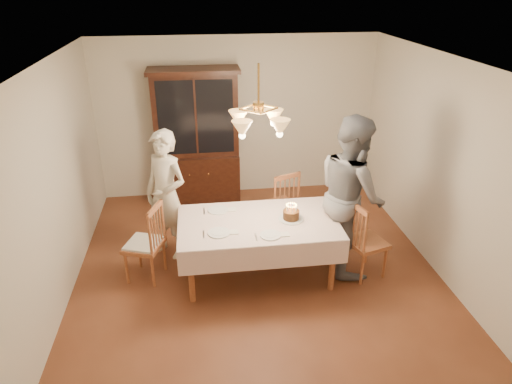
{
  "coord_description": "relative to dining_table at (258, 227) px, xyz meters",
  "views": [
    {
      "loc": [
        -0.66,
        -4.7,
        3.42
      ],
      "look_at": [
        0.0,
        0.2,
        1.05
      ],
      "focal_mm": 32.0,
      "sensor_mm": 36.0,
      "label": 1
    }
  ],
  "objects": [
    {
      "name": "chair_left_end",
      "position": [
        -1.37,
        0.13,
        -0.23
      ],
      "size": [
        0.54,
        0.56,
        1.0
      ],
      "color": "brown",
      "rests_on": "ground"
    },
    {
      "name": "chair_right_end",
      "position": [
        1.31,
        -0.16,
        -0.24
      ],
      "size": [
        0.53,
        0.54,
        1.0
      ],
      "color": "brown",
      "rests_on": "ground"
    },
    {
      "name": "place_setting_near_left",
      "position": [
        -0.47,
        -0.22,
        0.08
      ],
      "size": [
        0.4,
        0.25,
        0.02
      ],
      "color": "white",
      "rests_on": "dining_table"
    },
    {
      "name": "chandelier",
      "position": [
        -0.0,
        -0.0,
        1.29
      ],
      "size": [
        0.62,
        0.62,
        0.73
      ],
      "color": "#BF8C3F",
      "rests_on": "ground"
    },
    {
      "name": "birthday_cake",
      "position": [
        0.4,
        -0.01,
        0.13
      ],
      "size": [
        0.3,
        0.3,
        0.2
      ],
      "color": "white",
      "rests_on": "dining_table"
    },
    {
      "name": "place_setting_far_left",
      "position": [
        -0.45,
        0.33,
        0.08
      ],
      "size": [
        0.4,
        0.25,
        0.02
      ],
      "color": "white",
      "rests_on": "dining_table"
    },
    {
      "name": "elderly_woman",
      "position": [
        -1.1,
        0.65,
        0.18
      ],
      "size": [
        0.75,
        0.71,
        1.72
      ],
      "primitive_type": "imported",
      "rotation": [
        0.0,
        0.0,
        -0.68
      ],
      "color": "beige",
      "rests_on": "ground"
    },
    {
      "name": "ground",
      "position": [
        0.0,
        0.0,
        -0.68
      ],
      "size": [
        5.0,
        5.0,
        0.0
      ],
      "primitive_type": "plane",
      "color": "#5D2D1A",
      "rests_on": "ground"
    },
    {
      "name": "room_shell",
      "position": [
        0.0,
        0.0,
        0.9
      ],
      "size": [
        5.0,
        5.0,
        5.0
      ],
      "color": "white",
      "rests_on": "ground"
    },
    {
      "name": "place_setting_near_right",
      "position": [
        0.11,
        -0.35,
        0.08
      ],
      "size": [
        0.39,
        0.24,
        0.02
      ],
      "color": "white",
      "rests_on": "dining_table"
    },
    {
      "name": "dining_table",
      "position": [
        0.0,
        0.0,
        0.0
      ],
      "size": [
        1.9,
        1.1,
        0.76
      ],
      "color": "brown",
      "rests_on": "ground"
    },
    {
      "name": "china_hutch",
      "position": [
        -0.67,
        2.25,
        0.36
      ],
      "size": [
        1.38,
        0.54,
        2.16
      ],
      "color": "black",
      "rests_on": "ground"
    },
    {
      "name": "chair_far_side",
      "position": [
        0.44,
        0.95,
        -0.24
      ],
      "size": [
        0.56,
        0.55,
        1.0
      ],
      "color": "brown",
      "rests_on": "ground"
    },
    {
      "name": "adult_in_grey",
      "position": [
        1.16,
        0.1,
        0.31
      ],
      "size": [
        0.82,
        1.01,
        1.99
      ],
      "primitive_type": "imported",
      "rotation": [
        0.0,
        0.0,
        1.64
      ],
      "color": "slate",
      "rests_on": "ground"
    }
  ]
}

